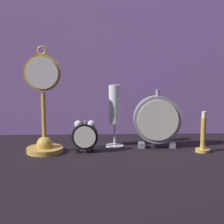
% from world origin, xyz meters
% --- Properties ---
extents(ground_plane, '(4.00, 4.00, 0.00)m').
position_xyz_m(ground_plane, '(0.00, 0.00, 0.00)').
color(ground_plane, black).
extents(fabric_backdrop_drape, '(1.41, 0.01, 0.66)m').
position_xyz_m(fabric_backdrop_drape, '(0.00, 0.33, 0.33)').
color(fabric_backdrop_drape, '#8460A8').
rests_on(fabric_backdrop_drape, ground_plane).
extents(pocket_watch_on_stand, '(0.12, 0.12, 0.34)m').
position_xyz_m(pocket_watch_on_stand, '(-0.22, 0.06, 0.12)').
color(pocket_watch_on_stand, gold).
rests_on(pocket_watch_on_stand, ground_plane).
extents(alarm_clock_twin_bell, '(0.08, 0.03, 0.11)m').
position_xyz_m(alarm_clock_twin_bell, '(-0.09, 0.06, 0.06)').
color(alarm_clock_twin_bell, black).
rests_on(alarm_clock_twin_bell, ground_plane).
extents(mantel_clock_silver, '(0.16, 0.04, 0.20)m').
position_xyz_m(mantel_clock_silver, '(0.15, 0.11, 0.10)').
color(mantel_clock_silver, gray).
rests_on(mantel_clock_silver, ground_plane).
extents(champagne_flute, '(0.06, 0.06, 0.21)m').
position_xyz_m(champagne_flute, '(0.01, 0.13, 0.13)').
color(champagne_flute, silver).
rests_on(champagne_flute, ground_plane).
extents(brass_candlestick, '(0.05, 0.05, 0.13)m').
position_xyz_m(brass_candlestick, '(0.30, 0.05, 0.04)').
color(brass_candlestick, gold).
rests_on(brass_candlestick, ground_plane).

